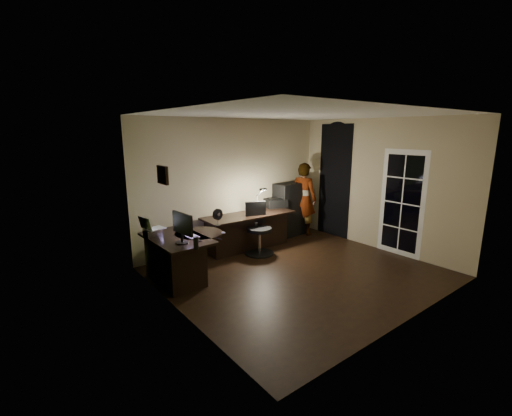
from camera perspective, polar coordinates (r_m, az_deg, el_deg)
floor at (r=6.19m, az=7.18°, el=-10.64°), size 4.50×4.00×0.01m
ceiling at (r=5.70m, az=7.95°, el=15.29°), size 4.50×4.00×0.01m
wall_back at (r=7.32m, az=-3.65°, el=4.13°), size 4.50×0.01×2.70m
wall_front at (r=4.64m, az=25.36°, el=-2.06°), size 4.50×0.01×2.70m
wall_left at (r=4.51m, az=-13.14°, el=-1.53°), size 0.01×4.00×2.70m
wall_right at (r=7.54m, az=19.77°, el=3.65°), size 0.01×4.00×2.70m
green_wall_overlay at (r=4.52m, az=-12.97°, el=-1.50°), size 0.00×4.00×2.70m
arched_doorway at (r=8.20m, az=12.94°, el=4.39°), size 0.01×0.90×2.60m
french_door at (r=7.30m, az=23.13°, el=0.71°), size 0.02×0.92×2.10m
framed_picture at (r=4.84m, az=-15.30°, el=5.33°), size 0.04×0.30×0.25m
desk_left at (r=5.84m, az=-12.90°, el=-8.29°), size 0.84×1.33×0.75m
desk_right at (r=7.21m, az=-1.16°, el=-3.94°), size 2.01×0.76×0.75m
cabinet at (r=8.18m, az=5.78°, el=-0.18°), size 0.86×0.47×1.25m
laptop_stand at (r=5.84m, az=-16.83°, el=-4.01°), size 0.27×0.23×0.11m
laptop at (r=5.81m, az=-16.57°, el=-2.34°), size 0.39×0.37×0.22m
monitor at (r=5.36m, az=-12.29°, el=-3.96°), size 0.16×0.52×0.34m
mouse at (r=5.77m, az=-5.47°, el=-4.11°), size 0.07×0.09×0.03m
phone at (r=5.47m, az=-9.56°, el=-5.31°), size 0.07×0.13×0.01m
pen at (r=5.50m, az=-6.21°, el=-5.11°), size 0.05×0.14×0.01m
speaker at (r=5.06m, az=-9.97°, el=-5.75°), size 0.08×0.08×0.19m
notepad at (r=5.68m, az=-10.54°, el=-4.68°), size 0.17×0.23×0.01m
desk_fan at (r=6.27m, az=-6.44°, el=-1.53°), size 0.22×0.15×0.31m
headphones at (r=7.57m, az=0.72°, el=0.17°), size 0.21×0.10×0.10m
printer at (r=7.80m, az=3.29°, el=0.92°), size 0.55×0.48×0.21m
desk_lamp at (r=7.14m, az=0.18°, el=1.39°), size 0.23×0.30×0.58m
office_chair at (r=6.85m, az=0.56°, el=-3.56°), size 0.74×0.74×1.04m
person at (r=8.22m, az=7.93°, el=1.51°), size 0.58×0.71×1.72m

